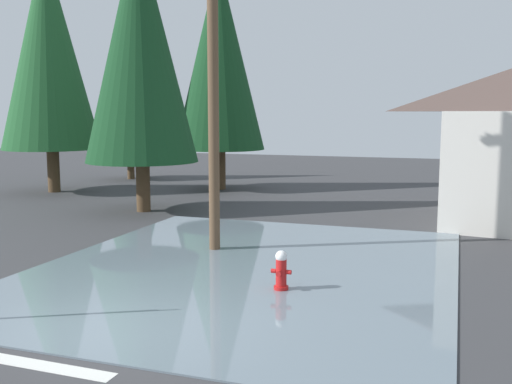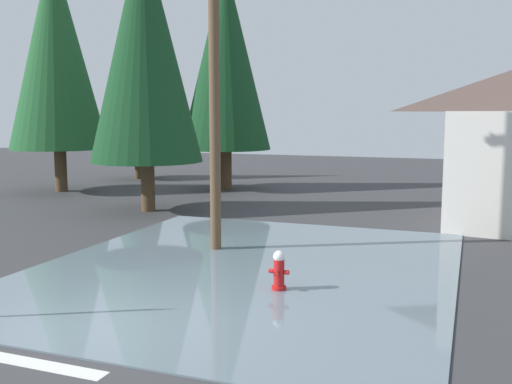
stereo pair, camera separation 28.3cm
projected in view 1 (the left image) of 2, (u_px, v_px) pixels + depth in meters
The scene contains 9 objects.
ground_plane at pixel (117, 333), 9.81m from camera, with size 80.00×80.00×0.10m, color #38383A.
flood_puddle at pixel (246, 268), 13.66m from camera, with size 9.30×11.20×0.03m, color slate.
lane_stop_bar at pixel (11, 360), 8.59m from camera, with size 3.44×0.30×0.01m, color silver.
fire_hydrant at pixel (281, 271), 11.89m from camera, with size 0.42×0.36×0.83m.
utility_pole at pixel (213, 71), 14.88m from camera, with size 1.60×0.28×8.87m.
pine_tree_tall_left at pixel (129, 95), 31.52m from camera, with size 3.05×3.05×7.63m.
pine_tree_mid_left at pixel (219, 56), 27.03m from camera, with size 4.17×4.17×10.44m.
pine_tree_short_left at pixel (48, 49), 26.04m from camera, with size 4.34×4.34×10.84m.
pine_tree_far_center at pixel (140, 45), 20.81m from camera, with size 4.03×4.03×10.07m.
Camera 1 is at (5.26, -8.14, 3.58)m, focal length 41.46 mm.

